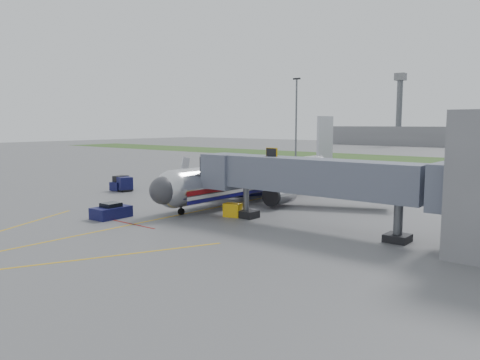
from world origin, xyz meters
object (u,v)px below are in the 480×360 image
Objects in this scene: baggage_tug at (121,184)px; pushback_tug at (111,212)px; ramp_worker at (186,184)px; belt_loader at (248,192)px; airliner at (260,177)px.

pushback_tug is at bearing -39.03° from baggage_tug.
ramp_worker is (-7.57, 17.30, 0.33)m from pushback_tug.
pushback_tug is 0.85× the size of belt_loader.
pushback_tug is at bearing -94.44° from belt_loader.
baggage_tug is at bearing 140.97° from pushback_tug.
pushback_tug is 19.60m from belt_loader.
airliner is 19.28m from pushback_tug.
belt_loader is (-2.49, 0.79, -2.14)m from airliner.
airliner is 11.78m from ramp_worker.
belt_loader is 9.37m from ramp_worker.
belt_loader is at bearing -10.69° from ramp_worker.
baggage_tug is at bearing -171.30° from ramp_worker.
airliner is 9.81× the size of pushback_tug.
baggage_tug is 18.20m from belt_loader.
baggage_tug is at bearing -161.44° from airliner.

